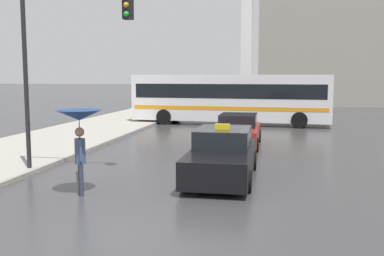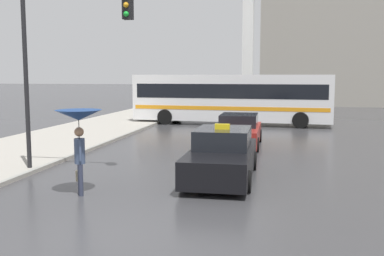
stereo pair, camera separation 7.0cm
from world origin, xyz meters
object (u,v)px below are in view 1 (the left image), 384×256
(sedan_red, at_px, (238,131))
(traffic_light, at_px, (66,44))
(taxi, at_px, (223,156))
(city_bus, at_px, (230,97))
(pedestrian_with_umbrella, at_px, (79,124))
(monument_cross, at_px, (247,16))

(sedan_red, height_order, traffic_light, traffic_light)
(traffic_light, bearing_deg, taxi, 2.80)
(city_bus, bearing_deg, pedestrian_with_umbrella, -2.78)
(traffic_light, bearing_deg, monument_cross, 81.46)
(traffic_light, height_order, monument_cross, monument_cross)
(taxi, height_order, pedestrian_with_umbrella, pedestrian_with_umbrella)
(sedan_red, relative_size, monument_cross, 0.32)
(sedan_red, bearing_deg, traffic_light, 54.22)
(taxi, relative_size, pedestrian_with_umbrella, 2.15)
(sedan_red, xyz_separation_m, monument_cross, (-0.92, 19.09, 7.40))
(pedestrian_with_umbrella, bearing_deg, sedan_red, -49.84)
(traffic_light, bearing_deg, sedan_red, 54.22)
(taxi, bearing_deg, city_bus, -85.11)
(taxi, relative_size, traffic_light, 0.81)
(sedan_red, distance_m, traffic_light, 8.87)
(taxi, distance_m, sedan_red, 6.40)
(sedan_red, xyz_separation_m, pedestrian_with_umbrella, (-3.34, -8.98, 1.22))
(pedestrian_with_umbrella, distance_m, monument_cross, 28.84)
(taxi, xyz_separation_m, city_bus, (-1.30, 15.24, 1.07))
(taxi, height_order, city_bus, city_bus)
(traffic_light, bearing_deg, city_bus, 77.12)
(taxi, relative_size, city_bus, 0.38)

